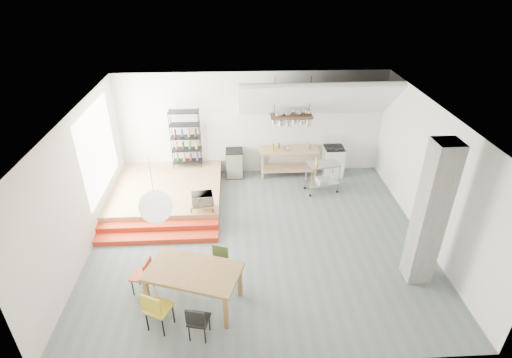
{
  "coord_description": "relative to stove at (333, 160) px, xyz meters",
  "views": [
    {
      "loc": [
        -0.5,
        -7.82,
        6.12
      ],
      "look_at": [
        -0.03,
        0.8,
        1.22
      ],
      "focal_mm": 28.0,
      "sensor_mm": 36.0,
      "label": 1
    }
  ],
  "objects": [
    {
      "name": "floor",
      "position": [
        -2.5,
        -3.16,
        -0.48
      ],
      "size": [
        8.0,
        8.0,
        0.0
      ],
      "primitive_type": "plane",
      "color": "slate",
      "rests_on": "ground"
    },
    {
      "name": "ceiling",
      "position": [
        -2.5,
        -3.16,
        2.72
      ],
      "size": [
        8.0,
        7.0,
        0.02
      ],
      "primitive_type": "cube",
      "color": "white",
      "rests_on": "wall_back"
    },
    {
      "name": "chair_olive",
      "position": [
        -3.43,
        -4.49,
        -0.01
      ],
      "size": [
        0.46,
        0.46,
        0.8
      ],
      "rotation": [
        0.0,
        0.0,
        -0.33
      ],
      "color": "#54632F",
      "rests_on": "ground"
    },
    {
      "name": "wire_shelving",
      "position": [
        -4.5,
        0.04,
        0.85
      ],
      "size": [
        0.88,
        0.38,
        1.8
      ],
      "color": "black",
      "rests_on": "platform"
    },
    {
      "name": "microwave",
      "position": [
        -3.9,
        -2.41,
        0.23
      ],
      "size": [
        0.57,
        0.42,
        0.29
      ],
      "primitive_type": "imported",
      "rotation": [
        0.0,
        0.0,
        0.12
      ],
      "color": "beige",
      "rests_on": "microwave_shelf"
    },
    {
      "name": "concrete_column",
      "position": [
        0.8,
        -4.66,
        1.12
      ],
      "size": [
        0.5,
        0.5,
        3.2
      ],
      "primitive_type": "cube",
      "color": "slate",
      "rests_on": "ground"
    },
    {
      "name": "window_pane",
      "position": [
        -6.48,
        -1.66,
        1.32
      ],
      "size": [
        0.02,
        2.5,
        2.2
      ],
      "primitive_type": "cube",
      "color": "white",
      "rests_on": "wall_left"
    },
    {
      "name": "kitchen_counter",
      "position": [
        -1.4,
        -0.01,
        0.15
      ],
      "size": [
        1.8,
        0.6,
        0.91
      ],
      "color": "#A27D51",
      "rests_on": "ground"
    },
    {
      "name": "slope_ceiling",
      "position": [
        -0.7,
        -0.26,
        2.07
      ],
      "size": [
        4.4,
        1.44,
        1.32
      ],
      "primitive_type": "cube",
      "rotation": [
        -0.73,
        0.0,
        0.0
      ],
      "color": "white",
      "rests_on": "wall_back"
    },
    {
      "name": "paper_lantern",
      "position": [
        -4.46,
        -4.97,
        1.72
      ],
      "size": [
        0.6,
        0.6,
        0.6
      ],
      "primitive_type": "sphere",
      "color": "white",
      "rests_on": "ceiling"
    },
    {
      "name": "stove",
      "position": [
        0.0,
        0.0,
        0.0
      ],
      "size": [
        0.6,
        0.6,
        1.18
      ],
      "color": "white",
      "rests_on": "ground"
    },
    {
      "name": "wall_right",
      "position": [
        1.5,
        -3.16,
        1.12
      ],
      "size": [
        0.04,
        7.0,
        3.2
      ],
      "primitive_type": "cube",
      "color": "silver",
      "rests_on": "ground"
    },
    {
      "name": "platform",
      "position": [
        -5.0,
        -1.16,
        -0.28
      ],
      "size": [
        3.0,
        3.0,
        0.4
      ],
      "primitive_type": "cube",
      "color": "#A27D51",
      "rests_on": "ground"
    },
    {
      "name": "chair_mustard",
      "position": [
        -4.53,
        -5.79,
        0.08
      ],
      "size": [
        0.57,
        0.57,
        0.93
      ],
      "rotation": [
        0.0,
        0.0,
        2.7
      ],
      "color": "gold",
      "rests_on": "ground"
    },
    {
      "name": "pot_rack",
      "position": [
        -1.37,
        -0.23,
        1.5
      ],
      "size": [
        1.2,
        0.5,
        1.43
      ],
      "color": "#3E2718",
      "rests_on": "ceiling"
    },
    {
      "name": "step_upper",
      "position": [
        -5.0,
        -2.76,
        -0.35
      ],
      "size": [
        3.0,
        0.35,
        0.27
      ],
      "primitive_type": "cube",
      "color": "red",
      "rests_on": "ground"
    },
    {
      "name": "wall_left",
      "position": [
        -6.5,
        -3.16,
        1.12
      ],
      "size": [
        0.04,
        7.0,
        3.2
      ],
      "primitive_type": "cube",
      "color": "silver",
      "rests_on": "ground"
    },
    {
      "name": "wall_back",
      "position": [
        -2.5,
        0.34,
        1.12
      ],
      "size": [
        8.0,
        0.04,
        3.2
      ],
      "primitive_type": "cube",
      "color": "silver",
      "rests_on": "ground"
    },
    {
      "name": "microwave_shelf",
      "position": [
        -3.9,
        -2.41,
        0.07
      ],
      "size": [
        0.6,
        0.4,
        0.16
      ],
      "color": "#A27D51",
      "rests_on": "platform"
    },
    {
      "name": "chair_red",
      "position": [
        -4.93,
        -4.8,
        0.01
      ],
      "size": [
        0.45,
        0.45,
        0.82
      ],
      "rotation": [
        0.0,
        0.0,
        -1.78
      ],
      "color": "#C03C1B",
      "rests_on": "ground"
    },
    {
      "name": "mini_fridge",
      "position": [
        -3.07,
        0.04,
        -0.04
      ],
      "size": [
        0.52,
        0.52,
        0.88
      ],
      "primitive_type": "cube",
      "color": "black",
      "rests_on": "ground"
    },
    {
      "name": "rolling_cart",
      "position": [
        -0.54,
        -1.02,
        0.11
      ],
      "size": [
        1.0,
        0.68,
        0.9
      ],
      "rotation": [
        0.0,
        0.0,
        0.2
      ],
      "color": "silver",
      "rests_on": "ground"
    },
    {
      "name": "chair_black",
      "position": [
        -3.77,
        -6.04,
        -0.0
      ],
      "size": [
        0.44,
        0.44,
        0.8
      ],
      "rotation": [
        0.0,
        0.0,
        2.92
      ],
      "color": "black",
      "rests_on": "ground"
    },
    {
      "name": "bowl",
      "position": [
        -1.49,
        -0.06,
        0.45
      ],
      "size": [
        0.25,
        0.25,
        0.05
      ],
      "primitive_type": "imported",
      "rotation": [
        0.0,
        0.0,
        0.27
      ],
      "color": "silver",
      "rests_on": "kitchen_counter"
    },
    {
      "name": "step_lower",
      "position": [
        -5.0,
        -3.11,
        -0.41
      ],
      "size": [
        3.0,
        0.35,
        0.13
      ],
      "primitive_type": "cube",
      "color": "red",
      "rests_on": "ground"
    },
    {
      "name": "dining_table",
      "position": [
        -3.89,
        -5.16,
        0.27
      ],
      "size": [
        2.01,
        1.52,
        0.85
      ],
      "rotation": [
        0.0,
        0.0,
        -0.33
      ],
      "color": "brown",
      "rests_on": "ground"
    }
  ]
}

